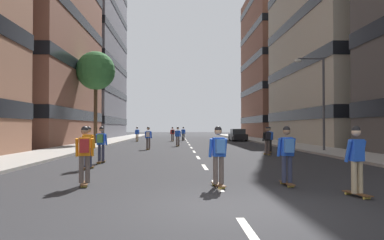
{
  "coord_description": "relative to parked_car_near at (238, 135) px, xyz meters",
  "views": [
    {
      "loc": [
        -1.2,
        -7.88,
        1.75
      ],
      "look_at": [
        0.0,
        21.64,
        2.32
      ],
      "focal_mm": 34.07,
      "sensor_mm": 36.0,
      "label": 1
    }
  ],
  "objects": [
    {
      "name": "skater_6",
      "position": [
        -9.89,
        -17.34,
        0.32
      ],
      "size": [
        0.55,
        0.91,
        1.78
      ],
      "color": "brown",
      "rests_on": "ground_plane"
    },
    {
      "name": "skater_13",
      "position": [
        -6.84,
        1.74,
        0.29
      ],
      "size": [
        0.57,
        0.92,
        1.78
      ],
      "color": "brown",
      "rests_on": "ground_plane"
    },
    {
      "name": "skater_12",
      "position": [
        -4.37,
        -34.99,
        0.32
      ],
      "size": [
        0.54,
        0.91,
        1.78
      ],
      "color": "brown",
      "rests_on": "ground_plane"
    },
    {
      "name": "streetlamp_right",
      "position": [
        2.23,
        -20.7,
        3.44
      ],
      "size": [
        2.13,
        0.3,
        6.5
      ],
      "color": "#3F3F44",
      "rests_on": "sidewalk_right"
    },
    {
      "name": "skater_0",
      "position": [
        -2.0,
        -23.1,
        0.32
      ],
      "size": [
        0.56,
        0.92,
        1.78
      ],
      "color": "brown",
      "rests_on": "ground_plane"
    },
    {
      "name": "skater_1",
      "position": [
        -11.34,
        -30.42,
        0.29
      ],
      "size": [
        0.57,
        0.92,
        1.78
      ],
      "color": "brown",
      "rests_on": "ground_plane"
    },
    {
      "name": "building_right_far",
      "position": [
        11.62,
        15.1,
        11.71
      ],
      "size": [
        14.0,
        17.97,
        24.63
      ],
      "color": "brown",
      "rests_on": "ground_plane"
    },
    {
      "name": "skater_2",
      "position": [
        -1.34,
        -21.04,
        0.29
      ],
      "size": [
        0.56,
        0.92,
        1.78
      ],
      "color": "brown",
      "rests_on": "ground_plane"
    },
    {
      "name": "sidewalk_right",
      "position": [
        2.94,
        -4.37,
        -0.63
      ],
      "size": [
        3.48,
        81.77,
        0.14
      ],
      "primitive_type": "cube",
      "color": "#9E9991",
      "rests_on": "ground_plane"
    },
    {
      "name": "sidewalk_left",
      "position": [
        -15.83,
        -4.37,
        -0.63
      ],
      "size": [
        3.48,
        81.77,
        0.14
      ],
      "primitive_type": "cube",
      "color": "#9E9991",
      "rests_on": "ground_plane"
    },
    {
      "name": "street_tree_near",
      "position": [
        -15.83,
        -8.93,
        6.66
      ],
      "size": [
        3.85,
        3.85,
        9.2
      ],
      "color": "#4C3823",
      "rests_on": "sidewalk_left"
    },
    {
      "name": "skater_8",
      "position": [
        -11.32,
        -27.94,
        0.32
      ],
      "size": [
        0.55,
        0.92,
        1.78
      ],
      "color": "brown",
      "rests_on": "ground_plane"
    },
    {
      "name": "skater_11",
      "position": [
        -6.44,
        -35.15,
        0.32
      ],
      "size": [
        0.56,
        0.92,
        1.78
      ],
      "color": "brown",
      "rests_on": "ground_plane"
    },
    {
      "name": "lane_markings",
      "position": [
        -6.44,
        -7.33,
        -0.7
      ],
      "size": [
        0.16,
        67.2,
        0.01
      ],
      "color": "silver",
      "rests_on": "ground_plane"
    },
    {
      "name": "parked_car_near",
      "position": [
        0.0,
        0.0,
        0.0
      ],
      "size": [
        1.82,
        4.4,
        1.52
      ],
      "color": "black",
      "rests_on": "ground_plane"
    },
    {
      "name": "skater_4",
      "position": [
        -10.4,
        -34.77,
        0.32
      ],
      "size": [
        0.57,
        0.92,
        1.78
      ],
      "color": "brown",
      "rests_on": "ground_plane"
    },
    {
      "name": "skater_9",
      "position": [
        -12.51,
        -1.31,
        0.29
      ],
      "size": [
        0.53,
        0.9,
        1.78
      ],
      "color": "brown",
      "rests_on": "ground_plane"
    },
    {
      "name": "building_left_far",
      "position": [
        -24.51,
        15.1,
        13.22
      ],
      "size": [
        14.0,
        21.69,
        27.67
      ],
      "color": "slate",
      "rests_on": "ground_plane"
    },
    {
      "name": "skater_5",
      "position": [
        -8.22,
        -1.03,
        0.32
      ],
      "size": [
        0.56,
        0.92,
        1.78
      ],
      "color": "brown",
      "rests_on": "ground_plane"
    },
    {
      "name": "ground_plane",
      "position": [
        -6.44,
        -8.09,
        -0.7
      ],
      "size": [
        178.41,
        178.41,
        0.0
      ],
      "primitive_type": "plane",
      "color": "#28282B"
    },
    {
      "name": "skater_10",
      "position": [
        -3.14,
        -36.73,
        0.29
      ],
      "size": [
        0.57,
        0.92,
        1.78
      ],
      "color": "brown",
      "rests_on": "ground_plane"
    },
    {
      "name": "skater_7",
      "position": [
        -7.59,
        -12.49,
        0.29
      ],
      "size": [
        0.56,
        0.92,
        1.78
      ],
      "color": "brown",
      "rests_on": "ground_plane"
    }
  ]
}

